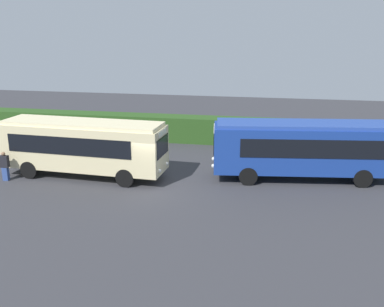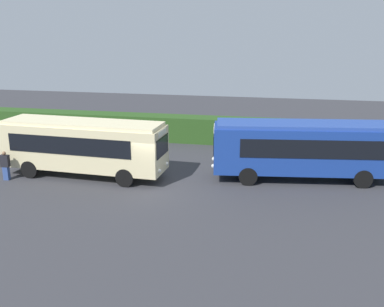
{
  "view_description": "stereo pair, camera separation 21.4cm",
  "coord_description": "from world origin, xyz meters",
  "px_view_note": "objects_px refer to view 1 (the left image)",
  "views": [
    {
      "loc": [
        5.92,
        -21.2,
        8.24
      ],
      "look_at": [
        1.49,
        1.72,
        1.43
      ],
      "focal_mm": 40.65,
      "sensor_mm": 36.0,
      "label": 1
    },
    {
      "loc": [
        6.13,
        -21.16,
        8.24
      ],
      "look_at": [
        1.49,
        1.72,
        1.43
      ],
      "focal_mm": 40.65,
      "sensor_mm": 36.0,
      "label": 2
    }
  ],
  "objects_px": {
    "person_left": "(5,166)",
    "person_center": "(109,143)",
    "bus_blue": "(303,147)",
    "traffic_cone": "(5,139)",
    "person_right": "(262,152)",
    "person_far": "(277,152)",
    "bus_cream": "(84,145)"
  },
  "relations": [
    {
      "from": "bus_cream",
      "to": "person_center",
      "type": "relative_size",
      "value": 4.96
    },
    {
      "from": "person_center",
      "to": "person_far",
      "type": "relative_size",
      "value": 1.16
    },
    {
      "from": "bus_cream",
      "to": "traffic_cone",
      "type": "xyz_separation_m",
      "value": [
        -8.88,
        5.72,
        -1.55
      ]
    },
    {
      "from": "person_left",
      "to": "person_far",
      "type": "xyz_separation_m",
      "value": [
        14.8,
        5.52,
        0.0
      ]
    },
    {
      "from": "person_center",
      "to": "person_far",
      "type": "height_order",
      "value": "person_center"
    },
    {
      "from": "person_left",
      "to": "traffic_cone",
      "type": "relative_size",
      "value": 2.75
    },
    {
      "from": "person_left",
      "to": "person_right",
      "type": "xyz_separation_m",
      "value": [
        13.92,
        4.9,
        0.16
      ]
    },
    {
      "from": "traffic_cone",
      "to": "person_far",
      "type": "bearing_deg",
      "value": -4.99
    },
    {
      "from": "bus_blue",
      "to": "person_center",
      "type": "relative_size",
      "value": 5.25
    },
    {
      "from": "traffic_cone",
      "to": "person_right",
      "type": "bearing_deg",
      "value": -7.1
    },
    {
      "from": "person_left",
      "to": "person_center",
      "type": "xyz_separation_m",
      "value": [
        4.12,
        5.16,
        0.17
      ]
    },
    {
      "from": "person_right",
      "to": "traffic_cone",
      "type": "relative_size",
      "value": 3.18
    },
    {
      "from": "person_left",
      "to": "person_center",
      "type": "height_order",
      "value": "person_center"
    },
    {
      "from": "person_left",
      "to": "person_right",
      "type": "height_order",
      "value": "person_right"
    },
    {
      "from": "bus_blue",
      "to": "traffic_cone",
      "type": "distance_m",
      "value": 21.41
    },
    {
      "from": "bus_blue",
      "to": "person_left",
      "type": "xyz_separation_m",
      "value": [
        -16.16,
        -3.32,
        -1.01
      ]
    },
    {
      "from": "person_right",
      "to": "bus_cream",
      "type": "bearing_deg",
      "value": 149.44
    },
    {
      "from": "person_center",
      "to": "person_right",
      "type": "xyz_separation_m",
      "value": [
        9.8,
        -0.26,
        -0.0
      ]
    },
    {
      "from": "bus_cream",
      "to": "person_left",
      "type": "height_order",
      "value": "bus_cream"
    },
    {
      "from": "bus_cream",
      "to": "traffic_cone",
      "type": "bearing_deg",
      "value": 150.07
    },
    {
      "from": "bus_blue",
      "to": "person_far",
      "type": "bearing_deg",
      "value": -65.92
    },
    {
      "from": "person_left",
      "to": "person_center",
      "type": "distance_m",
      "value": 6.61
    },
    {
      "from": "person_far",
      "to": "traffic_cone",
      "type": "height_order",
      "value": "person_far"
    },
    {
      "from": "bus_blue",
      "to": "person_right",
      "type": "relative_size",
      "value": 5.29
    },
    {
      "from": "person_center",
      "to": "traffic_cone",
      "type": "distance_m",
      "value": 9.22
    },
    {
      "from": "bus_cream",
      "to": "bus_blue",
      "type": "distance_m",
      "value": 12.25
    },
    {
      "from": "person_left",
      "to": "person_right",
      "type": "relative_size",
      "value": 0.87
    },
    {
      "from": "person_far",
      "to": "person_left",
      "type": "bearing_deg",
      "value": -169.73
    },
    {
      "from": "person_left",
      "to": "person_right",
      "type": "distance_m",
      "value": 14.76
    },
    {
      "from": "person_far",
      "to": "bus_blue",
      "type": "bearing_deg",
      "value": -68.52
    },
    {
      "from": "person_left",
      "to": "traffic_cone",
      "type": "height_order",
      "value": "person_left"
    },
    {
      "from": "bus_cream",
      "to": "person_center",
      "type": "distance_m",
      "value": 3.74
    }
  ]
}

